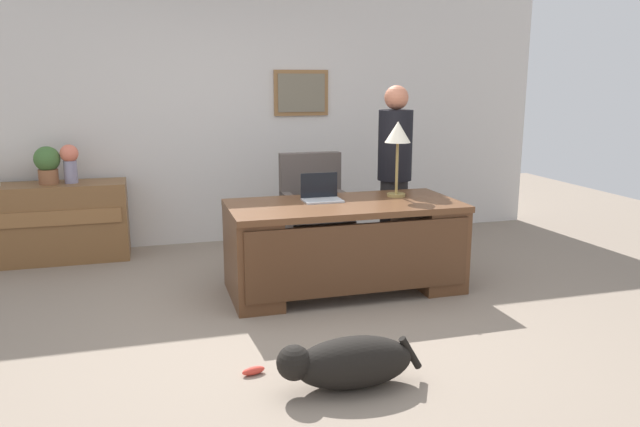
# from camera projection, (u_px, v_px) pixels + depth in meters

# --- Properties ---
(ground_plane) EXTENTS (12.00, 12.00, 0.00)m
(ground_plane) POSITION_uv_depth(u_px,v_px,m) (298.00, 326.00, 4.38)
(ground_plane) COLOR gray
(back_wall) EXTENTS (7.00, 0.16, 2.70)m
(back_wall) POSITION_uv_depth(u_px,v_px,m) (238.00, 116.00, 6.54)
(back_wall) COLOR silver
(back_wall) RESTS_ON ground_plane
(desk) EXTENTS (1.90, 0.89, 0.75)m
(desk) POSITION_uv_depth(u_px,v_px,m) (345.00, 243.00, 5.04)
(desk) COLOR brown
(desk) RESTS_ON ground_plane
(credenza) EXTENTS (1.51, 0.50, 0.76)m
(credenza) POSITION_uv_depth(u_px,v_px,m) (47.00, 223.00, 5.89)
(credenza) COLOR brown
(credenza) RESTS_ON ground_plane
(armchair) EXTENTS (0.60, 0.59, 1.04)m
(armchair) POSITION_uv_depth(u_px,v_px,m) (315.00, 214.00, 5.86)
(armchair) COLOR #564C47
(armchair) RESTS_ON ground_plane
(person_standing) EXTENTS (0.32, 0.32, 1.69)m
(person_standing) POSITION_uv_depth(u_px,v_px,m) (394.00, 173.00, 5.75)
(person_standing) COLOR #262323
(person_standing) RESTS_ON ground_plane
(dog_lying) EXTENTS (0.87, 0.32, 0.30)m
(dog_lying) POSITION_uv_depth(u_px,v_px,m) (347.00, 362.00, 3.47)
(dog_lying) COLOR black
(dog_lying) RESTS_ON ground_plane
(laptop) EXTENTS (0.32, 0.22, 0.22)m
(laptop) POSITION_uv_depth(u_px,v_px,m) (321.00, 194.00, 5.09)
(laptop) COLOR #B2B5BA
(laptop) RESTS_ON desk
(desk_lamp) EXTENTS (0.22, 0.22, 0.64)m
(desk_lamp) POSITION_uv_depth(u_px,v_px,m) (398.00, 137.00, 5.17)
(desk_lamp) COLOR #9E8447
(desk_lamp) RESTS_ON desk
(vase_with_flowers) EXTENTS (0.17, 0.17, 0.37)m
(vase_with_flowers) POSITION_uv_depth(u_px,v_px,m) (70.00, 161.00, 5.83)
(vase_with_flowers) COLOR gray
(vase_with_flowers) RESTS_ON credenza
(potted_plant) EXTENTS (0.24, 0.24, 0.36)m
(potted_plant) POSITION_uv_depth(u_px,v_px,m) (47.00, 163.00, 5.78)
(potted_plant) COLOR brown
(potted_plant) RESTS_ON credenza
(dog_toy_bone) EXTENTS (0.15, 0.08, 0.05)m
(dog_toy_bone) POSITION_uv_depth(u_px,v_px,m) (253.00, 371.00, 3.65)
(dog_toy_bone) COLOR #E53F33
(dog_toy_bone) RESTS_ON ground_plane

